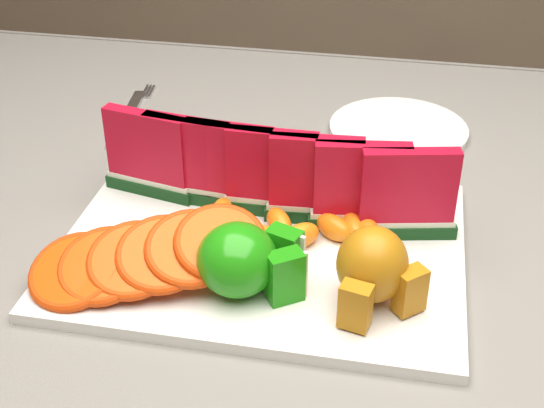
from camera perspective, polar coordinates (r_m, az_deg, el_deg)
name	(u,v)px	position (r m, az deg, el deg)	size (l,w,h in m)	color
table	(292,313)	(0.86, 1.53, -8.18)	(1.40, 0.90, 0.75)	#50351D
tablecloth	(293,268)	(0.82, 1.59, -4.87)	(1.53, 1.03, 0.20)	gray
platter	(263,247)	(0.77, -0.70, -3.26)	(0.40, 0.30, 0.01)	silver
apple_cluster	(245,260)	(0.69, -2.02, -4.27)	(0.11, 0.09, 0.07)	#338415
pear_cluster	(374,268)	(0.67, 7.65, -4.83)	(0.09, 0.09, 0.07)	#966B11
side_plate	(398,130)	(1.01, 9.49, 5.55)	(0.22, 0.22, 0.01)	silver
fork	(129,115)	(1.05, -10.71, 6.57)	(0.04, 0.20, 0.00)	silver
watermelon_row	(272,175)	(0.78, -0.01, 2.18)	(0.39, 0.07, 0.10)	#0F3A13
orange_fan_front	(148,257)	(0.71, -9.35, -3.94)	(0.24, 0.15, 0.06)	orange
orange_fan_back	(268,159)	(0.87, -0.30, 3.37)	(0.28, 0.10, 0.04)	orange
tangerine_segments	(283,228)	(0.76, 0.80, -1.82)	(0.22, 0.08, 0.03)	#FB5B04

